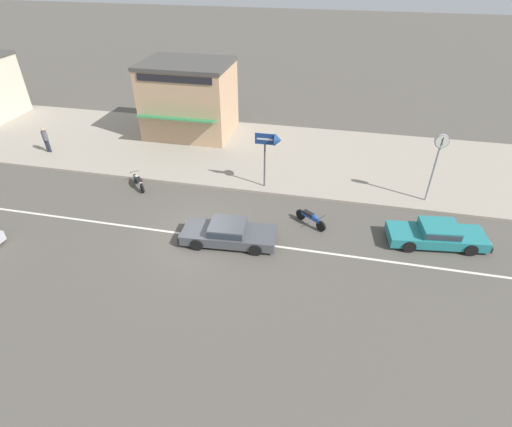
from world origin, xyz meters
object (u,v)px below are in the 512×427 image
Objects in this scene: street_clock at (439,152)px; arrow_signboard at (274,143)px; motorcycle_1 at (138,181)px; sedan_teal_4 at (437,234)px; sedan_dark_grey_1 at (228,233)px; motorcycle_2 at (311,218)px; pedestrian_near_clock at (45,138)px; shopfront_mid_block at (189,99)px.

arrow_signboard is at bearing -177.35° from street_clock.
street_clock reaches higher than motorcycle_1.
arrow_signboard is (-8.48, -0.39, -0.14)m from street_clock.
arrow_signboard reaches higher than sedan_teal_4.
sedan_dark_grey_1 is 5.93m from arrow_signboard.
motorcycle_2 is 4.70m from arrow_signboard.
street_clock is 8.50m from arrow_signboard.
sedan_teal_4 is 2.91× the size of motorcycle_2.
sedan_dark_grey_1 is 3.35× the size of motorcycle_1.
pedestrian_near_clock reaches higher than sedan_teal_4.
sedan_dark_grey_1 is at bearing -168.43° from sedan_teal_4.
sedan_dark_grey_1 is 7.55m from motorcycle_1.
street_clock is at bearing -2.40° from pedestrian_near_clock.
sedan_dark_grey_1 is at bearing -62.90° from shopfront_mid_block.
sedan_dark_grey_1 reaches higher than motorcycle_2.
motorcycle_2 is 0.49× the size of arrow_signboard.
shopfront_mid_block is at bearing 87.20° from motorcycle_1.
pedestrian_near_clock is at bearing 168.96° from sedan_teal_4.
sedan_dark_grey_1 is 4.32m from motorcycle_2.
pedestrian_near_clock is at bearing 174.87° from arrow_signboard.
sedan_teal_4 is at bearing -32.17° from shopfront_mid_block.
sedan_dark_grey_1 is 0.76× the size of shopfront_mid_block.
pedestrian_near_clock is at bearing 177.60° from street_clock.
street_clock is at bearing 2.65° from arrow_signboard.
shopfront_mid_block reaches higher than motorcycle_2.
street_clock is (16.20, 1.85, 2.64)m from motorcycle_1.
pedestrian_near_clock is (-7.94, 2.86, 0.74)m from motorcycle_1.
shopfront_mid_block reaches higher than motorcycle_1.
motorcycle_2 is at bearing -44.71° from shopfront_mid_block.
sedan_teal_4 reaches higher than motorcycle_1.
arrow_signboard is (-2.50, 3.09, 2.49)m from motorcycle_2.
arrow_signboard is (7.71, 1.46, 2.50)m from motorcycle_1.
pedestrian_near_clock is (-14.44, 6.70, 0.62)m from sedan_dark_grey_1.
street_clock reaches higher than pedestrian_near_clock.
motorcycle_1 is 0.23× the size of shopfront_mid_block.
sedan_teal_4 is at bearing -21.30° from arrow_signboard.
shopfront_mid_block reaches higher than sedan_dark_grey_1.
sedan_teal_4 reaches higher than motorcycle_2.
sedan_teal_4 is 3.39× the size of motorcycle_1.
arrow_signboard is at bearing 77.08° from sedan_dark_grey_1.
pedestrian_near_clock is 0.28× the size of shopfront_mid_block.
shopfront_mid_block is at bearing 117.10° from sedan_dark_grey_1.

